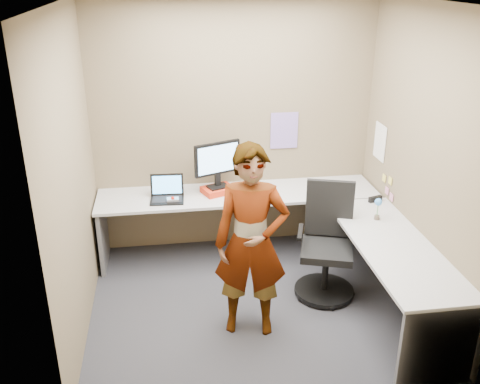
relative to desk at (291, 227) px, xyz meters
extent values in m
plane|color=#29292F|center=(-0.44, -0.39, -0.59)|extent=(3.00, 3.00, 0.00)
plane|color=brown|center=(-0.44, 0.91, 0.76)|extent=(3.00, 0.00, 3.00)
plane|color=brown|center=(1.06, -0.39, 0.76)|extent=(0.00, 2.70, 2.70)
plane|color=brown|center=(-1.94, -0.39, 0.76)|extent=(0.00, 2.70, 2.70)
plane|color=white|center=(-0.44, -0.39, 2.11)|extent=(3.00, 3.00, 0.00)
cube|color=silver|center=(-0.44, 0.59, 0.13)|extent=(2.96, 0.65, 0.03)
cube|color=silver|center=(0.74, -0.71, 0.13)|extent=(0.65, 1.91, 0.03)
cube|color=#59595B|center=(-1.88, 0.59, -0.24)|extent=(0.04, 0.60, 0.70)
cube|color=#59595B|center=(1.00, 0.59, -0.24)|extent=(0.04, 0.60, 0.70)
cube|color=#59595B|center=(0.74, -1.63, -0.24)|extent=(0.60, 0.04, 0.70)
cube|color=red|center=(-0.65, 0.62, 0.17)|extent=(0.39, 0.34, 0.06)
cube|color=black|center=(-0.65, 0.62, 0.21)|extent=(0.25, 0.22, 0.02)
cube|color=black|center=(-0.65, 0.64, 0.29)|extent=(0.07, 0.06, 0.13)
cube|color=black|center=(-0.65, 0.64, 0.52)|extent=(0.49, 0.23, 0.34)
cube|color=#92CBFC|center=(-0.64, 0.62, 0.52)|extent=(0.43, 0.18, 0.29)
cube|color=black|center=(-1.19, 0.49, 0.15)|extent=(0.35, 0.27, 0.02)
cube|color=black|center=(-1.18, 0.61, 0.27)|extent=(0.34, 0.09, 0.22)
cube|color=#4FACFB|center=(-1.18, 0.61, 0.27)|extent=(0.30, 0.07, 0.18)
cube|color=#B7B7BC|center=(-1.13, 0.44, 0.16)|extent=(0.12, 0.08, 0.04)
sphere|color=red|center=(-1.13, 0.43, 0.19)|extent=(0.04, 0.04, 0.04)
cone|color=white|center=(-0.36, 0.40, 0.17)|extent=(0.10, 0.10, 0.06)
cube|color=black|center=(0.91, 0.16, 0.17)|extent=(0.16, 0.08, 0.05)
cylinder|color=brown|center=(0.77, -0.24, 0.16)|extent=(0.05, 0.05, 0.04)
cylinder|color=#338C3F|center=(0.77, -0.24, 0.25)|extent=(0.01, 0.01, 0.14)
sphere|color=#4699F9|center=(0.77, -0.24, 0.32)|extent=(0.07, 0.07, 0.07)
cube|color=#846BB7|center=(0.11, 0.90, 0.71)|extent=(0.30, 0.01, 0.40)
cube|color=white|center=(1.05, 0.51, 0.66)|extent=(0.01, 0.28, 0.38)
cube|color=#F2E059|center=(1.05, 0.16, 0.36)|extent=(0.01, 0.07, 0.07)
cube|color=pink|center=(1.05, 0.21, 0.23)|extent=(0.01, 0.07, 0.07)
cube|color=pink|center=(1.05, 0.09, 0.21)|extent=(0.01, 0.07, 0.07)
cube|color=#F2E059|center=(1.05, 0.31, 0.33)|extent=(0.01, 0.07, 0.07)
cylinder|color=black|center=(0.27, -0.33, -0.55)|extent=(0.57, 0.57, 0.04)
cylinder|color=black|center=(0.27, -0.33, -0.32)|extent=(0.06, 0.06, 0.41)
cube|color=black|center=(0.27, -0.33, -0.11)|extent=(0.59, 0.59, 0.07)
cube|color=black|center=(0.34, -0.11, 0.23)|extent=(0.44, 0.19, 0.56)
cube|color=black|center=(0.03, -0.25, 0.07)|extent=(0.13, 0.31, 0.03)
cube|color=black|center=(0.52, -0.40, 0.07)|extent=(0.13, 0.31, 0.03)
imported|color=#999399|center=(-0.52, -0.72, 0.26)|extent=(0.68, 0.51, 1.69)
camera|label=1|loc=(-1.17, -4.57, 2.37)|focal=40.00mm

